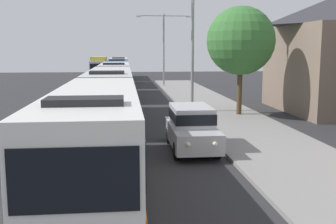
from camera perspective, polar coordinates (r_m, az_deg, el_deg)
The scene contains 11 objects.
bus_lead at distance 12.92m, azimuth -9.91°, elevation -3.02°, with size 2.58×11.15×3.21m.
bus_second_in_line at distance 24.77m, azimuth -8.04°, elevation 2.58°, with size 2.58×11.80×3.21m.
bus_middle at distance 37.87m, azimuth -7.34°, elevation 4.66°, with size 2.58×11.63×3.21m.
bus_fourth_in_line at distance 50.39m, azimuth -7.01°, elevation 5.64°, with size 2.58×10.80×3.21m.
bus_rear at distance 62.21m, azimuth -6.83°, elevation 6.21°, with size 2.58×11.68×3.21m.
white_suv at distance 17.59m, azimuth 3.25°, elevation -1.98°, with size 1.86×4.76×1.90m.
box_truck_oncoming at distance 67.17m, azimuth -9.60°, elevation 6.34°, with size 2.35×8.16×3.15m.
streetlamp_mid at distance 27.66m, azimuth 3.43°, elevation 10.11°, with size 6.09×0.28×7.82m.
streetlamp_far at distance 48.06m, azimuth -0.60°, elevation 9.73°, with size 6.24×0.28×8.17m.
roadside_tree at distance 26.65m, azimuth 10.07°, elevation 9.70°, with size 4.32×4.32×6.85m.
house_distant_gabled at distance 30.67m, azimuth 22.07°, elevation 7.56°, with size 7.03×10.17×7.91m.
Camera 1 is at (-0.38, -0.36, 4.27)m, focal length 43.90 mm.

